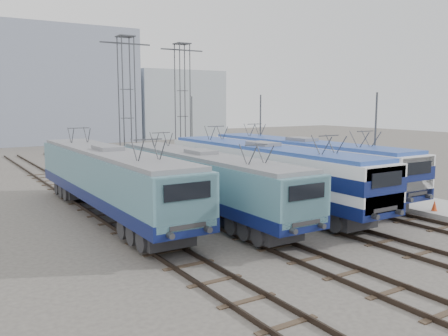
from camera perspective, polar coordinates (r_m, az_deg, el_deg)
The scene contains 14 objects.
ground at distance 24.34m, azimuth 7.73°, elevation -7.37°, with size 160.00×160.00×0.00m, color #514C47.
platform at distance 36.81m, azimuth 11.92°, elevation -2.01°, with size 4.00×70.00×0.30m, color #9E9E99.
locomotive_far_left at distance 26.74m, azimuth -13.55°, elevation -1.06°, with size 2.95×18.63×3.51m.
locomotive_center_left at distance 26.41m, azimuth -2.55°, elevation -1.27°, with size 2.75×17.39×3.27m.
locomotive_center_right at distance 29.07m, azimuth 4.91°, elevation -0.08°, with size 2.92×18.49×3.48m.
locomotive_far_right at distance 33.10m, azimuth 9.49°, elevation 0.81°, with size 2.92×18.48×3.47m.
catenary_tower_west at distance 42.72m, azimuth -11.59°, elevation 8.10°, with size 4.50×1.20×12.00m.
catenary_tower_east at distance 47.20m, azimuth -5.00°, elevation 8.20°, with size 4.50×1.20×12.00m.
mast_front at distance 31.15m, azimuth 17.68°, elevation 2.23°, with size 0.12×0.12×7.00m, color #3F4247.
mast_mid at distance 39.91m, azimuth 4.38°, elevation 3.75°, with size 0.12×0.12×7.00m, color #3F4247.
mast_rear at distance 50.03m, azimuth -3.87°, elevation 4.59°, with size 0.12×0.12×7.00m, color #3F4247.
safety_cone at distance 29.33m, azimuth 23.99°, elevation -4.15°, with size 0.33×0.33×0.61m, color #DA451B.
building_center at distance 82.24m, azimuth -19.04°, elevation 9.31°, with size 22.00×14.00×18.00m, color #8790A7.
building_east at distance 89.01m, azimuth -6.22°, elevation 7.62°, with size 16.00×12.00×12.00m, color #A4AFB7.
Camera 1 is at (-15.16, -17.93, 6.39)m, focal length 38.00 mm.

